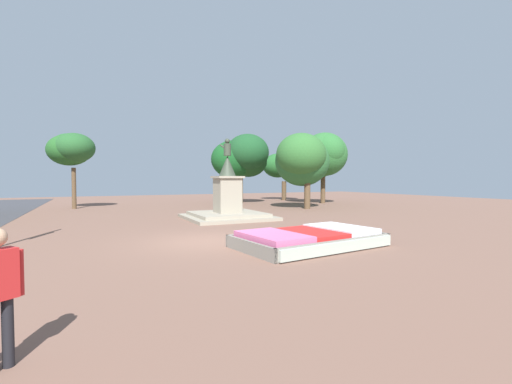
{
  "coord_description": "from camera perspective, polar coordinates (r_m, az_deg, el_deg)",
  "views": [
    {
      "loc": [
        -3.87,
        -12.18,
        2.3
      ],
      "look_at": [
        3.05,
        2.09,
        1.71
      ],
      "focal_mm": 24.0,
      "sensor_mm": 36.0,
      "label": 1
    }
  ],
  "objects": [
    {
      "name": "park_tree_far_left",
      "position": [
        30.62,
        -28.48,
        6.31
      ],
      "size": [
        3.5,
        3.62,
        5.91
      ],
      "color": "brown",
      "rests_on": "ground_plane"
    },
    {
      "name": "park_tree_street_side",
      "position": [
        38.3,
        4.78,
        4.44
      ],
      "size": [
        4.2,
        4.25,
        5.28
      ],
      "color": "brown",
      "rests_on": "ground_plane"
    },
    {
      "name": "park_tree_far_right",
      "position": [
        33.39,
        10.77,
        5.83
      ],
      "size": [
        4.82,
        5.44,
        6.73
      ],
      "color": "brown",
      "rests_on": "ground_plane"
    },
    {
      "name": "statue_monument",
      "position": [
        20.06,
        -4.77,
        -1.87
      ],
      "size": [
        4.74,
        4.74,
        4.68
      ],
      "color": "gray",
      "rests_on": "ground_plane"
    },
    {
      "name": "ground_plane",
      "position": [
        12.98,
        -8.19,
        -8.11
      ],
      "size": [
        79.12,
        79.12,
        0.0
      ],
      "primitive_type": "plane",
      "color": "brown"
    },
    {
      "name": "park_tree_mid_canopy",
      "position": [
        27.26,
        7.65,
        5.51
      ],
      "size": [
        4.74,
        4.63,
        5.87
      ],
      "color": "brown",
      "rests_on": "ground_plane"
    },
    {
      "name": "flower_planter",
      "position": [
        11.99,
        9.02,
        -7.7
      ],
      "size": [
        5.27,
        3.5,
        0.57
      ],
      "color": "#38281C",
      "rests_on": "ground_plane"
    },
    {
      "name": "park_tree_behind_statue",
      "position": [
        33.09,
        -2.26,
        5.73
      ],
      "size": [
        5.53,
        4.94,
        6.62
      ],
      "color": "#4C3823",
      "rests_on": "ground_plane"
    }
  ]
}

